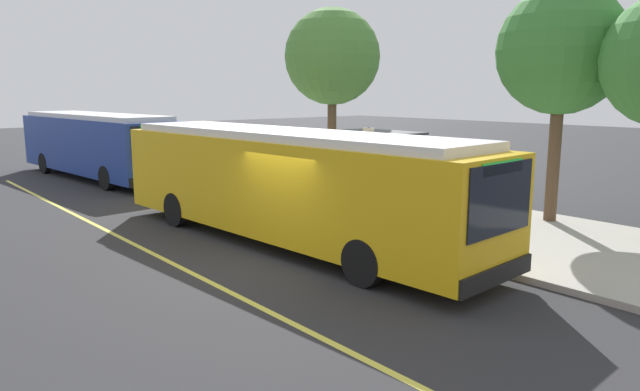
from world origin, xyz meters
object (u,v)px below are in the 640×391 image
at_px(waiting_bench, 376,190).
at_px(pedestrian_commuter, 313,173).
at_px(transit_bus_second, 96,143).
at_px(transit_bus_main, 286,182).
at_px(route_sign_post, 368,162).

bearing_deg(waiting_bench, pedestrian_commuter, -148.01).
xyz_separation_m(transit_bus_second, pedestrian_commuter, (11.14, 3.67, -0.50)).
distance_m(transit_bus_main, route_sign_post, 2.70).
bearing_deg(route_sign_post, pedestrian_commuter, 162.79).
bearing_deg(transit_bus_second, route_sign_post, 9.15).
distance_m(transit_bus_second, pedestrian_commuter, 11.74).
xyz_separation_m(route_sign_post, pedestrian_commuter, (-3.97, 1.23, -0.84)).
xyz_separation_m(transit_bus_main, transit_bus_second, (-14.79, 0.22, -0.00)).
xyz_separation_m(waiting_bench, route_sign_post, (2.06, -2.43, 1.32)).
relative_size(transit_bus_main, transit_bus_second, 1.09).
bearing_deg(transit_bus_main, transit_bus_second, 179.14).
bearing_deg(transit_bus_second, transit_bus_main, -0.86).
height_order(transit_bus_main, transit_bus_second, same).
relative_size(transit_bus_main, waiting_bench, 7.77).
bearing_deg(transit_bus_second, waiting_bench, 20.42).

